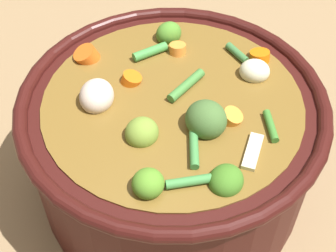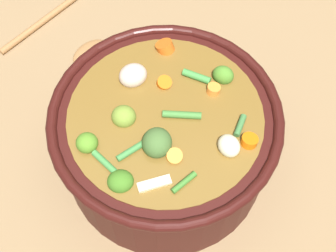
# 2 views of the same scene
# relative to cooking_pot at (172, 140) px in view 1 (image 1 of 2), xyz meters

# --- Properties ---
(ground_plane) EXTENTS (1.10, 1.10, 0.00)m
(ground_plane) POSITION_rel_cooking_pot_xyz_m (0.00, -0.00, -0.08)
(ground_plane) COLOR #8C704C
(cooking_pot) EXTENTS (0.33, 0.33, 0.17)m
(cooking_pot) POSITION_rel_cooking_pot_xyz_m (0.00, 0.00, 0.00)
(cooking_pot) COLOR #38110F
(cooking_pot) RESTS_ON ground_plane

